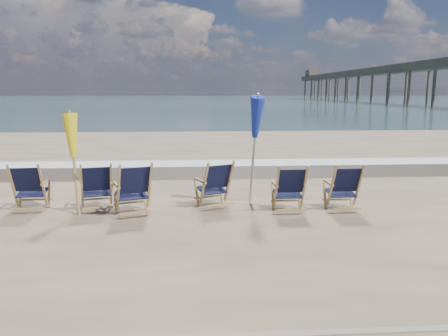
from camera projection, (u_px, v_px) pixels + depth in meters
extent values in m
plane|color=#39575E|center=(197.00, 99.00, 132.23)|extent=(400.00, 400.00, 0.00)
cube|color=silver|center=(212.00, 163.00, 14.59)|extent=(200.00, 1.40, 0.01)
cube|color=#42362A|center=(214.00, 171.00, 13.12)|extent=(200.00, 2.60, 0.00)
cylinder|color=#AB874C|center=(75.00, 165.00, 8.42)|extent=(0.06, 0.06, 1.94)
cone|color=yellow|center=(73.00, 139.00, 8.34)|extent=(0.30, 0.30, 0.85)
cylinder|color=#A5A5AD|center=(253.00, 150.00, 9.10)|extent=(0.06, 0.06, 2.32)
cone|color=#16299A|center=(254.00, 117.00, 8.98)|extent=(0.30, 0.30, 0.85)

